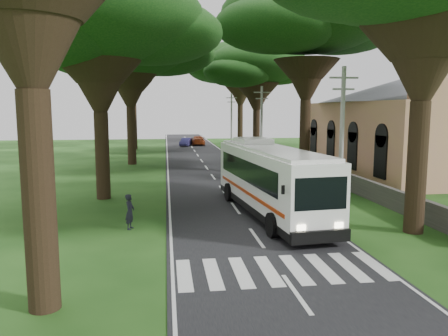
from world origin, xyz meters
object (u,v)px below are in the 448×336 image
at_px(distant_car_b, 186,142).
at_px(pole_mid, 262,125).
at_px(church, 403,118).
at_px(pole_near, 342,138).
at_px(distant_car_c, 198,140).
at_px(pole_far, 231,120).
at_px(coach_bus, 269,179).
at_px(pedestrian, 130,212).

bearing_deg(distant_car_b, pole_mid, -61.79).
xyz_separation_m(church, pole_near, (-12.36, -15.55, -0.73)).
xyz_separation_m(distant_car_b, distant_car_c, (2.02, 1.69, 0.10)).
bearing_deg(pole_far, distant_car_b, 134.51).
height_order(pole_near, pole_mid, same).
relative_size(pole_mid, coach_bus, 0.63).
distance_m(distant_car_c, pedestrian, 50.25).
xyz_separation_m(pole_far, coach_bus, (-3.89, -39.63, -2.19)).
distance_m(pole_mid, pole_far, 20.00).
relative_size(pole_far, distant_car_b, 2.07).
relative_size(pole_mid, pedestrian, 4.69).
xyz_separation_m(church, distant_car_c, (-16.64, 32.55, -4.14)).
bearing_deg(distant_car_b, distant_car_c, 54.68).
height_order(pole_mid, coach_bus, pole_mid).
relative_size(pole_near, distant_car_b, 2.07).
xyz_separation_m(pole_mid, pole_far, (0.00, 20.00, 0.00)).
bearing_deg(distant_car_c, pole_far, 118.18).
relative_size(coach_bus, distant_car_b, 3.30).
relative_size(pole_far, coach_bus, 0.63).
xyz_separation_m(pole_far, distant_car_b, (-6.30, 6.41, -3.51)).
bearing_deg(distant_car_b, pole_near, -67.48).
height_order(distant_car_b, distant_car_c, distant_car_c).
bearing_deg(distant_car_c, church, 117.42).
relative_size(church, coach_bus, 1.89).
xyz_separation_m(church, distant_car_b, (-18.66, 30.86, -4.24)).
height_order(church, pedestrian, church).
relative_size(coach_bus, pedestrian, 7.46).
height_order(church, pole_far, church).
bearing_deg(coach_bus, pole_mid, 73.10).
xyz_separation_m(pole_mid, distant_car_c, (-4.28, 28.10, -3.41)).
relative_size(pole_mid, distant_car_b, 2.07).
xyz_separation_m(pole_near, distant_car_c, (-4.28, 48.10, -3.41)).
relative_size(coach_bus, distant_car_c, 2.50).
height_order(pole_near, distant_car_c, pole_near).
relative_size(pole_far, distant_car_c, 1.57).
bearing_deg(distant_car_b, pedestrian, -81.06).
bearing_deg(pole_near, distant_car_b, 97.73).
distance_m(pole_far, distant_car_c, 9.77).
bearing_deg(church, distant_car_b, 121.16).
height_order(pole_near, coach_bus, pole_near).
bearing_deg(pole_mid, church, -19.81).
bearing_deg(pole_near, pedestrian, -171.56).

